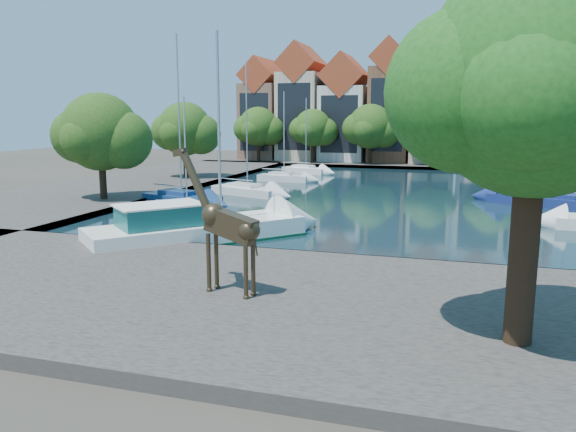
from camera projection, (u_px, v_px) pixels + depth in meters
name	position (u px, v px, depth m)	size (l,w,h in m)	color
ground	(331.00, 262.00, 26.94)	(160.00, 160.00, 0.00)	#38332B
water_basin	(391.00, 195.00, 49.53)	(38.00, 50.00, 0.08)	black
near_quay	(289.00, 303.00, 20.31)	(50.00, 14.00, 0.50)	#4B4741
far_quay	(417.00, 163.00, 79.62)	(60.00, 16.00, 0.50)	#4B4741
left_quay	(141.00, 183.00, 56.67)	(14.00, 52.00, 0.50)	#4B4741
plane_tree	(541.00, 88.00, 14.92)	(8.32, 6.40, 10.62)	#332114
townhouse_west_end	(264.00, 113.00, 84.95)	(5.44, 9.18, 14.93)	brown
townhouse_west_mid	(302.00, 107.00, 83.08)	(5.94, 9.18, 16.79)	beige
townhouse_west_inner	(345.00, 113.00, 81.37)	(6.43, 9.18, 15.15)	silver
townhouse_center	(391.00, 105.00, 79.32)	(5.44, 9.18, 16.93)	brown
townhouse_east_inner	(434.00, 110.00, 77.72)	(5.94, 9.18, 15.79)	tan
townhouse_east_mid	(484.00, 107.00, 75.78)	(6.43, 9.18, 16.65)	#C0B4A4
townhouse_east_end	(535.00, 114.00, 74.10)	(5.44, 9.18, 14.43)	brown
far_tree_far_west	(259.00, 128.00, 79.85)	(7.28, 5.60, 7.68)	#332114
far_tree_west	(313.00, 129.00, 77.57)	(6.76, 5.20, 7.36)	#332114
far_tree_mid_west	(371.00, 128.00, 75.24)	(7.80, 6.00, 8.00)	#332114
far_tree_mid_east	(432.00, 130.00, 72.97)	(7.02, 5.40, 7.52)	#332114
far_tree_east	(498.00, 129.00, 70.66)	(7.54, 5.80, 7.84)	#332114
far_tree_far_east	(567.00, 131.00, 68.39)	(6.76, 5.20, 7.36)	#332114
side_tree_left_near	(101.00, 135.00, 43.26)	(7.80, 6.00, 8.20)	#332114
side_tree_left_far	(186.00, 131.00, 58.63)	(7.28, 5.60, 7.88)	#332114
giraffe_statue	(225.00, 224.00, 20.33)	(3.66, 1.26, 5.27)	#3A2E1D
motorsailer	(191.00, 227.00, 30.74)	(10.54, 11.27, 11.34)	white
sailboat_left_a	(187.00, 210.00, 38.40)	(4.85, 2.62, 8.11)	silver
sailboat_left_b	(182.00, 197.00, 43.87)	(6.93, 4.09, 12.89)	navy
sailboat_left_c	(248.00, 189.00, 49.17)	(7.03, 4.48, 11.23)	silver
sailboat_left_d	(284.00, 176.00, 59.31)	(5.60, 2.29, 9.32)	silver
sailboat_left_e	(306.00, 169.00, 67.62)	(6.10, 3.85, 8.91)	white
sailboat_right_b	(546.00, 198.00, 43.23)	(8.72, 5.94, 12.34)	navy
sailboat_right_c	(568.00, 198.00, 44.16)	(5.61, 3.32, 8.17)	white
sailboat_right_d	(543.00, 177.00, 59.28)	(5.18, 3.20, 8.65)	beige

